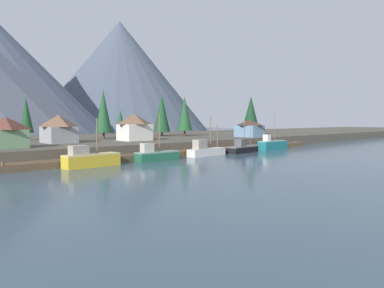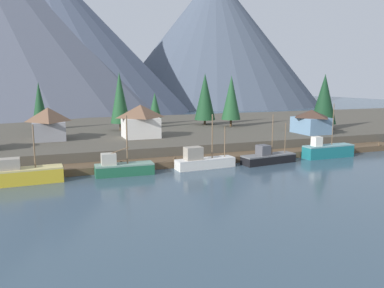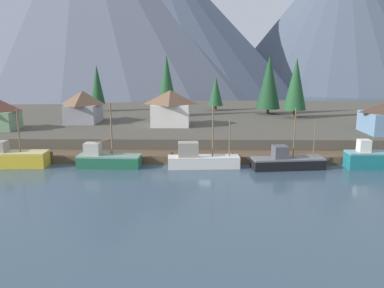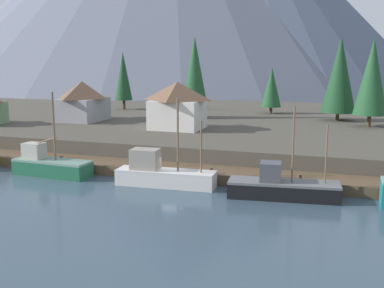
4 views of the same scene
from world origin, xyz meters
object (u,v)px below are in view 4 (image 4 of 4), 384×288
object	(u,v)px
fishing_boat_white	(162,174)
house_grey	(83,101)
fishing_boat_black	(282,187)
conifer_mid_left	(271,87)
fishing_boat_green	(50,165)
conifer_near_right	(123,76)
house_white	(177,105)
conifer_back_left	(340,75)
conifer_near_left	(195,72)
conifer_back_right	(372,77)

from	to	relation	value
fishing_boat_white	house_grey	distance (m)	30.13
fishing_boat_black	conifer_mid_left	world-z (taller)	conifer_mid_left
house_grey	fishing_boat_green	bearing A→B (deg)	-66.69
conifer_near_right	conifer_mid_left	bearing A→B (deg)	4.28
house_white	house_grey	size ratio (longest dim) A/B	0.92
fishing_boat_white	conifer_near_right	distance (m)	44.01
fishing_boat_black	house_grey	world-z (taller)	house_grey
conifer_near_right	conifer_back_left	world-z (taller)	conifer_back_left
fishing_boat_white	fishing_boat_black	distance (m)	10.95
fishing_boat_black	fishing_boat_green	bearing A→B (deg)	171.79
house_white	conifer_near_right	xyz separation A→B (m)	(-17.44, 19.24, 2.80)
house_white	house_grey	xyz separation A→B (m)	(-15.98, 3.24, -0.17)
house_white	conifer_near_right	world-z (taller)	conifer_near_right
conifer_near_left	conifer_mid_left	size ratio (longest dim) A/B	1.61
fishing_boat_green	conifer_back_right	bearing A→B (deg)	44.76
house_white	conifer_back_right	xyz separation A→B (m)	(23.52, 9.94, 3.50)
conifer_mid_left	fishing_boat_black	bearing A→B (deg)	-79.29
fishing_boat_black	conifer_near_left	bearing A→B (deg)	113.37
house_grey	conifer_near_left	distance (m)	17.18
fishing_boat_white	conifer_back_left	distance (m)	37.11
fishing_boat_black	conifer_near_left	size ratio (longest dim) A/B	0.76
fishing_boat_green	fishing_boat_black	size ratio (longest dim) A/B	0.89
fishing_boat_black	conifer_back_left	xyz separation A→B (m)	(3.28, 33.71, 8.24)
conifer_back_right	house_white	bearing A→B (deg)	-157.09
conifer_near_left	conifer_mid_left	bearing A→B (deg)	42.87
conifer_near_left	conifer_back_right	size ratio (longest dim) A/B	1.05
fishing_boat_black	house_white	bearing A→B (deg)	124.25
fishing_boat_white	house_white	world-z (taller)	house_white
house_grey	conifer_back_right	world-z (taller)	conifer_back_right
fishing_boat_white	conifer_back_right	size ratio (longest dim) A/B	0.79
conifer_near_left	conifer_mid_left	xyz separation A→B (m)	(10.17, 9.44, -2.55)
fishing_boat_white	conifer_mid_left	size ratio (longest dim) A/B	1.21
conifer_near_left	house_white	bearing A→B (deg)	-82.32
house_white	conifer_near_left	bearing A→B (deg)	97.68
house_white	conifer_near_right	size ratio (longest dim) A/B	0.65
house_white	conifer_mid_left	size ratio (longest dim) A/B	0.87
fishing_boat_white	conifer_back_right	bearing A→B (deg)	52.67
conifer_back_left	conifer_back_right	xyz separation A→B (m)	(4.19, -5.53, -0.06)
conifer_near_left	conifer_back_right	xyz separation A→B (m)	(25.10, -1.81, -0.29)
conifer_mid_left	conifer_back_left	distance (m)	12.39
fishing_boat_black	conifer_back_left	bearing A→B (deg)	77.36
conifer_back_right	fishing_boat_white	bearing A→B (deg)	-123.54
house_white	house_grey	distance (m)	16.30
house_grey	conifer_mid_left	bearing A→B (deg)	36.16
fishing_boat_white	conifer_back_right	distance (m)	34.27
conifer_near_right	fishing_boat_black	bearing A→B (deg)	-48.23
fishing_boat_black	house_grey	xyz separation A→B (m)	(-32.02, 21.48, 4.51)
house_white	conifer_near_right	bearing A→B (deg)	132.18
fishing_boat_black	conifer_near_left	world-z (taller)	conifer_near_left
house_grey	conifer_back_right	distance (m)	40.23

